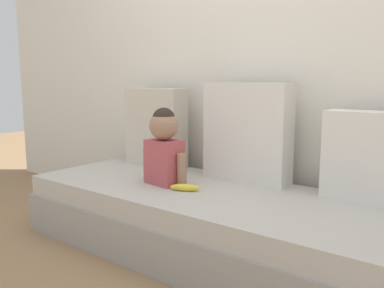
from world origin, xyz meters
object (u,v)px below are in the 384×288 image
at_px(throw_pillow_center, 247,133).
at_px(throw_pillow_left, 156,127).
at_px(throw_pillow_right, 379,158).
at_px(banana, 185,187).
at_px(couch, 217,224).
at_px(toddler, 164,145).

bearing_deg(throw_pillow_center, throw_pillow_left, 180.00).
xyz_separation_m(throw_pillow_right, banana, (-0.89, -0.41, -0.21)).
bearing_deg(throw_pillow_left, couch, -23.37).
bearing_deg(throw_pillow_center, banana, -110.38).
xyz_separation_m(throw_pillow_left, banana, (0.59, -0.41, -0.25)).
bearing_deg(throw_pillow_right, banana, -155.29).
height_order(couch, toddler, toddler).
bearing_deg(couch, toddler, -173.17).
xyz_separation_m(throw_pillow_center, banana, (-0.15, -0.41, -0.28)).
bearing_deg(couch, banana, -149.18).
height_order(couch, throw_pillow_center, throw_pillow_center).
bearing_deg(throw_pillow_center, couch, -90.00).
distance_m(couch, throw_pillow_left, 0.93).
bearing_deg(throw_pillow_center, toddler, -133.86).
distance_m(throw_pillow_center, toddler, 0.50).
distance_m(couch, toddler, 0.54).
xyz_separation_m(throw_pillow_left, throw_pillow_right, (1.48, 0.00, -0.05)).
height_order(throw_pillow_left, toddler, throw_pillow_left).
distance_m(throw_pillow_left, banana, 0.76).
xyz_separation_m(toddler, banana, (0.19, -0.05, -0.21)).
distance_m(throw_pillow_left, throw_pillow_center, 0.74).
xyz_separation_m(couch, banana, (-0.15, -0.09, 0.21)).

